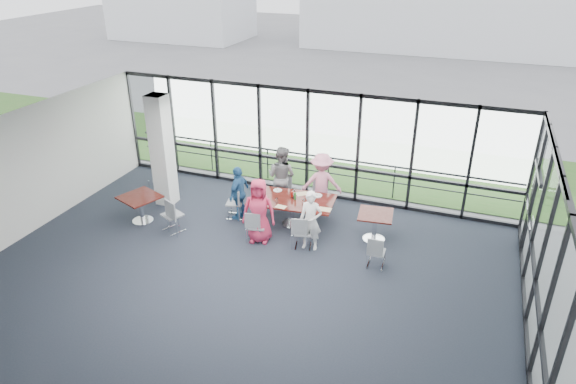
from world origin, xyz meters
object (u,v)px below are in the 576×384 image
(diner_near_right, at_px, (311,221))
(chair_main_fr, at_px, (317,194))
(chair_main_end, at_px, (235,203))
(diner_end, at_px, (239,193))
(chair_spare_la, at_px, (172,215))
(chair_main_nl, at_px, (257,226))
(chair_main_fl, at_px, (282,192))
(structural_column, at_px, (162,151))
(side_table_right, at_px, (375,218))
(diner_near_left, at_px, (259,211))
(main_table, at_px, (292,203))
(diner_far_right, at_px, (322,183))
(chair_spare_lb, at_px, (162,178))
(chair_spare_r, at_px, (376,252))
(chair_main_nr, at_px, (303,232))
(diner_far_left, at_px, (281,177))
(side_table_left, at_px, (140,200))

(diner_near_right, xyz_separation_m, chair_main_fr, (-0.47, 2.06, -0.32))
(chair_main_end, bearing_deg, diner_end, 72.87)
(diner_near_right, height_order, chair_spare_la, diner_near_right)
(chair_main_nl, bearing_deg, chair_main_fl, 80.74)
(structural_column, relative_size, chair_main_nl, 3.83)
(side_table_right, height_order, diner_near_left, diner_near_left)
(main_table, distance_m, diner_end, 1.47)
(diner_far_right, height_order, diner_end, diner_far_right)
(chair_spare_lb, bearing_deg, chair_spare_r, 142.39)
(diner_end, height_order, chair_main_fl, diner_end)
(chair_spare_lb, xyz_separation_m, chair_spare_r, (6.81, -1.61, -0.10))
(chair_main_nl, bearing_deg, diner_near_right, -6.45)
(chair_main_nr, relative_size, chair_spare_lb, 0.85)
(structural_column, height_order, diner_near_left, structural_column)
(chair_spare_r, bearing_deg, chair_main_nr, 171.76)
(chair_main_nl, xyz_separation_m, chair_main_fl, (-0.12, 2.06, -0.01))
(diner_near_right, distance_m, chair_spare_la, 3.66)
(diner_near_left, distance_m, chair_spare_r, 3.04)
(chair_spare_r, bearing_deg, chair_main_end, 164.29)
(diner_near_left, xyz_separation_m, diner_far_left, (-0.18, 2.02, 0.05))
(side_table_right, xyz_separation_m, chair_main_nl, (-2.76, -1.08, -0.21))
(chair_main_nl, relative_size, chair_main_fr, 0.95)
(chair_main_fl, height_order, chair_spare_r, chair_main_fl)
(chair_main_fr, relative_size, chair_spare_lb, 0.88)
(structural_column, relative_size, chair_spare_la, 3.39)
(side_table_right, bearing_deg, side_table_left, -168.36)
(structural_column, height_order, main_table, structural_column)
(side_table_right, xyz_separation_m, diner_end, (-3.69, -0.16, 0.14))
(side_table_right, xyz_separation_m, diner_far_right, (-1.73, 1.02, 0.24))
(chair_main_fr, bearing_deg, side_table_right, 145.17)
(structural_column, distance_m, diner_far_left, 3.41)
(side_table_left, bearing_deg, side_table_right, 11.64)
(diner_far_left, distance_m, chair_main_nr, 2.39)
(diner_far_left, relative_size, chair_spare_r, 2.24)
(main_table, xyz_separation_m, diner_near_right, (0.83, -0.95, 0.12))
(main_table, xyz_separation_m, chair_spare_r, (2.52, -1.19, -0.25))
(side_table_right, relative_size, chair_main_fl, 1.15)
(structural_column, xyz_separation_m, diner_end, (2.39, -0.13, -0.83))
(main_table, distance_m, diner_near_right, 1.27)
(structural_column, bearing_deg, diner_far_right, 13.53)
(side_table_left, distance_m, diner_near_left, 3.39)
(diner_far_left, relative_size, diner_end, 1.17)
(chair_main_nr, bearing_deg, side_table_right, 18.15)
(diner_near_right, relative_size, diner_far_right, 0.88)
(side_table_left, xyz_separation_m, diner_near_right, (4.69, 0.32, 0.12))
(diner_near_left, relative_size, chair_spare_r, 2.12)
(structural_column, bearing_deg, side_table_right, 0.27)
(side_table_left, distance_m, chair_main_fl, 3.92)
(side_table_right, distance_m, diner_end, 3.69)
(diner_far_left, bearing_deg, side_table_left, 43.39)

